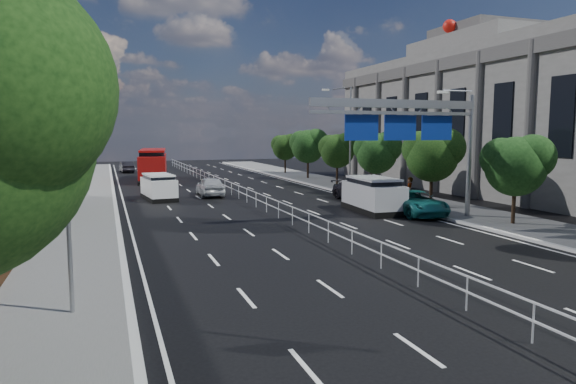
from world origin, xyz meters
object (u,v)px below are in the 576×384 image
pedestrian_a (409,191)px  parked_car_teal (415,203)px  white_minivan (159,187)px  overhead_gantry (413,122)px  toilet_sign (49,212)px  parked_car_dark (356,191)px  red_bus (153,164)px  near_car_silver (210,186)px  near_car_dark (126,167)px  pedestrian_b (371,180)px  silver_minivan (373,195)px

pedestrian_a → parked_car_teal: bearing=21.3°
white_minivan → pedestrian_a: 18.38m
overhead_gantry → toilet_sign: bearing=-150.4°
parked_car_dark → toilet_sign: bearing=-139.7°
overhead_gantry → red_bus: 33.12m
near_car_silver → near_car_dark: 28.38m
toilet_sign → parked_car_dark: (18.95, 19.24, -2.24)m
red_bus → parked_car_dark: bearing=-52.6°
toilet_sign → pedestrian_b: size_ratio=2.73×
overhead_gantry → parked_car_teal: overhead_gantry is taller
toilet_sign → pedestrian_a: toilet_sign is taller
red_bus → near_car_silver: 15.56m
pedestrian_a → toilet_sign: bearing=-7.2°
overhead_gantry → parked_car_teal: bearing=51.3°
pedestrian_a → overhead_gantry: bearing=15.5°
toilet_sign → pedestrian_b: 34.06m
near_car_silver → parked_car_dark: size_ratio=0.94×
near_car_dark → parked_car_dark: (15.06, -34.27, 0.02)m
parked_car_teal → pedestrian_a: size_ratio=2.75×
overhead_gantry → white_minivan: (-12.55, 14.63, -4.65)m
silver_minivan → parked_car_teal: bearing=-44.4°
parked_car_teal → overhead_gantry: bearing=-123.4°
near_car_dark → pedestrian_b: bearing=118.9°
toilet_sign → near_car_silver: (9.24, 25.63, -2.17)m
silver_minivan → pedestrian_b: silver_minivan is taller
toilet_sign → overhead_gantry: overhead_gantry is taller
silver_minivan → near_car_silver: bearing=128.8°
white_minivan → parked_car_teal: (14.11, -12.68, -0.21)m
toilet_sign → silver_minivan: bearing=38.7°
near_car_dark → silver_minivan: 41.78m
near_car_dark → silver_minivan: size_ratio=0.77×
parked_car_dark → overhead_gantry: bearing=-102.9°
parked_car_dark → pedestrian_b: (4.27, 5.59, 0.23)m
overhead_gantry → near_car_silver: size_ratio=2.24×
pedestrian_a → parked_car_dark: bearing=-113.4°
white_minivan → parked_car_teal: white_minivan is taller
toilet_sign → overhead_gantry: bearing=29.6°
pedestrian_b → parked_car_teal: bearing=99.7°
toilet_sign → parked_car_dark: size_ratio=0.90×
toilet_sign → parked_car_teal: toilet_sign is taller
parked_car_teal → pedestrian_a: bearing=69.3°
parked_car_teal → pedestrian_b: size_ratio=3.34×
near_car_silver → pedestrian_a: pedestrian_a is taller
overhead_gantry → parked_car_dark: 10.49m
red_bus → near_car_dark: (-2.27, 12.66, -1.03)m
near_car_dark → parked_car_dark: parked_car_dark is taller
red_bus → parked_car_teal: size_ratio=2.11×
near_car_silver → parked_car_dark: near_car_silver is taller
parked_car_teal → pedestrian_b: (3.97, 12.84, 0.20)m
pedestrian_a → pedestrian_b: bearing=-147.4°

